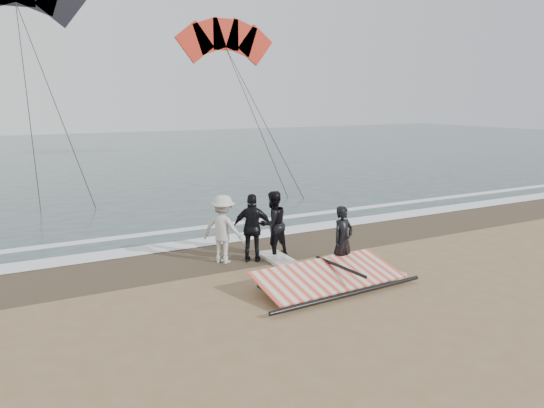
{
  "coord_description": "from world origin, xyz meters",
  "views": [
    {
      "loc": [
        -7.59,
        -8.29,
        4.16
      ],
      "look_at": [
        -1.4,
        3.0,
        1.6
      ],
      "focal_mm": 35.0,
      "sensor_mm": 36.0,
      "label": 1
    }
  ],
  "objects": [
    {
      "name": "trio_cluster",
      "position": [
        -1.73,
        3.74,
        0.89
      ],
      "size": [
        2.5,
        1.4,
        1.79
      ],
      "color": "black",
      "rests_on": "ground"
    },
    {
      "name": "man_main",
      "position": [
        -0.15,
        1.72,
        0.82
      ],
      "size": [
        0.66,
        0.5,
        1.65
      ],
      "primitive_type": "imported",
      "rotation": [
        0.0,
        0.0,
        0.19
      ],
      "color": "black",
      "rests_on": "ground"
    },
    {
      "name": "board_white",
      "position": [
        0.4,
        1.7,
        0.04
      ],
      "size": [
        1.23,
        2.32,
        0.09
      ],
      "primitive_type": "cube",
      "rotation": [
        0.0,
        0.0,
        0.29
      ],
      "color": "white",
      "rests_on": "ground"
    },
    {
      "name": "wet_sand",
      "position": [
        0.0,
        4.5,
        0.01
      ],
      "size": [
        120.0,
        2.8,
        0.01
      ],
      "primitive_type": "cube",
      "color": "#4C3D2B",
      "rests_on": "ground"
    },
    {
      "name": "foam_far",
      "position": [
        0.0,
        7.6,
        0.03
      ],
      "size": [
        120.0,
        0.45,
        0.01
      ],
      "primitive_type": "cube",
      "color": "white",
      "rests_on": "sea"
    },
    {
      "name": "foam_near",
      "position": [
        0.0,
        5.9,
        0.03
      ],
      "size": [
        120.0,
        0.9,
        0.01
      ],
      "primitive_type": "cube",
      "color": "white",
      "rests_on": "sea"
    },
    {
      "name": "sea",
      "position": [
        0.0,
        33.0,
        0.01
      ],
      "size": [
        120.0,
        54.0,
        0.02
      ],
      "primitive_type": "cube",
      "color": "#233838",
      "rests_on": "ground"
    },
    {
      "name": "kite_red",
      "position": [
        7.03,
        24.62,
        7.68
      ],
      "size": [
        7.75,
        7.34,
        16.5
      ],
      "color": "red",
      "rests_on": "ground"
    },
    {
      "name": "ground",
      "position": [
        0.0,
        0.0,
        0.0
      ],
      "size": [
        120.0,
        120.0,
        0.0
      ],
      "primitive_type": "plane",
      "color": "#8C704C",
      "rests_on": "ground"
    },
    {
      "name": "board_cream",
      "position": [
        -1.06,
        2.94,
        0.05
      ],
      "size": [
        0.7,
        2.24,
        0.09
      ],
      "primitive_type": "cube",
      "rotation": [
        0.0,
        0.0,
        -0.05
      ],
      "color": "white",
      "rests_on": "ground"
    },
    {
      "name": "sail_rig",
      "position": [
        -1.11,
        1.13,
        0.19
      ],
      "size": [
        4.0,
        1.88,
        0.49
      ],
      "color": "black",
      "rests_on": "ground"
    }
  ]
}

